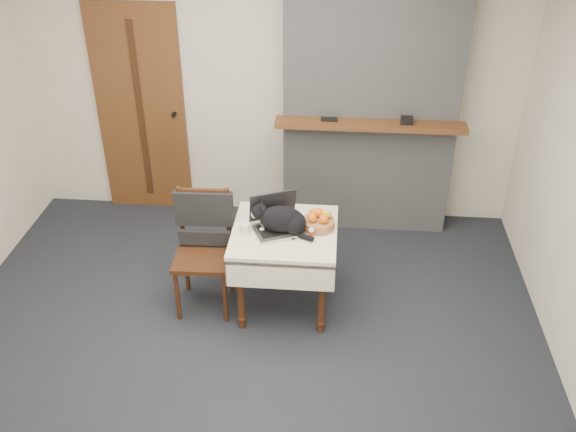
{
  "coord_description": "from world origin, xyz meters",
  "views": [
    {
      "loc": [
        0.64,
        -3.45,
        3.3
      ],
      "look_at": [
        0.3,
        0.48,
        0.86
      ],
      "focal_mm": 40.0,
      "sensor_mm": 36.0,
      "label": 1
    }
  ],
  "objects_px": {
    "laptop": "(276,220)",
    "fruit_basket": "(319,221)",
    "door": "(141,111)",
    "side_table": "(285,243)",
    "cream_jar": "(245,229)",
    "pill_bottle": "(311,233)",
    "chair": "(204,233)",
    "cat": "(283,220)"
  },
  "relations": [
    {
      "from": "pill_bottle",
      "to": "chair",
      "type": "height_order",
      "value": "chair"
    },
    {
      "from": "fruit_basket",
      "to": "chair",
      "type": "bearing_deg",
      "value": -178.3
    },
    {
      "from": "door",
      "to": "side_table",
      "type": "bearing_deg",
      "value": -44.51
    },
    {
      "from": "door",
      "to": "pill_bottle",
      "type": "xyz_separation_m",
      "value": [
        1.67,
        -1.53,
        -0.26
      ]
    },
    {
      "from": "side_table",
      "to": "chair",
      "type": "xyz_separation_m",
      "value": [
        -0.62,
        0.04,
        0.03
      ]
    },
    {
      "from": "fruit_basket",
      "to": "cream_jar",
      "type": "bearing_deg",
      "value": -166.48
    },
    {
      "from": "side_table",
      "to": "cream_jar",
      "type": "distance_m",
      "value": 0.33
    },
    {
      "from": "laptop",
      "to": "door",
      "type": "bearing_deg",
      "value": 110.78
    },
    {
      "from": "pill_bottle",
      "to": "fruit_basket",
      "type": "xyz_separation_m",
      "value": [
        0.05,
        0.15,
        0.02
      ]
    },
    {
      "from": "pill_bottle",
      "to": "cream_jar",
      "type": "bearing_deg",
      "value": 177.65
    },
    {
      "from": "laptop",
      "to": "cat",
      "type": "relative_size",
      "value": 0.94
    },
    {
      "from": "cat",
      "to": "cream_jar",
      "type": "relative_size",
      "value": 5.92
    },
    {
      "from": "pill_bottle",
      "to": "fruit_basket",
      "type": "relative_size",
      "value": 0.32
    },
    {
      "from": "laptop",
      "to": "fruit_basket",
      "type": "relative_size",
      "value": 1.88
    },
    {
      "from": "door",
      "to": "cat",
      "type": "xyz_separation_m",
      "value": [
        1.45,
        -1.46,
        -0.2
      ]
    },
    {
      "from": "cat",
      "to": "pill_bottle",
      "type": "distance_m",
      "value": 0.24
    },
    {
      "from": "side_table",
      "to": "chair",
      "type": "distance_m",
      "value": 0.63
    },
    {
      "from": "door",
      "to": "pill_bottle",
      "type": "height_order",
      "value": "door"
    },
    {
      "from": "pill_bottle",
      "to": "chair",
      "type": "distance_m",
      "value": 0.85
    },
    {
      "from": "fruit_basket",
      "to": "pill_bottle",
      "type": "bearing_deg",
      "value": -107.52
    },
    {
      "from": "cat",
      "to": "chair",
      "type": "bearing_deg",
      "value": -178.62
    },
    {
      "from": "side_table",
      "to": "cat",
      "type": "xyz_separation_m",
      "value": [
        -0.01,
        -0.02,
        0.22
      ]
    },
    {
      "from": "laptop",
      "to": "pill_bottle",
      "type": "relative_size",
      "value": 5.91
    },
    {
      "from": "laptop",
      "to": "chair",
      "type": "relative_size",
      "value": 0.47
    },
    {
      "from": "door",
      "to": "cream_jar",
      "type": "bearing_deg",
      "value": -51.94
    },
    {
      "from": "pill_bottle",
      "to": "laptop",
      "type": "bearing_deg",
      "value": 156.83
    },
    {
      "from": "cat",
      "to": "cream_jar",
      "type": "height_order",
      "value": "cat"
    },
    {
      "from": "side_table",
      "to": "cream_jar",
      "type": "height_order",
      "value": "cream_jar"
    },
    {
      "from": "laptop",
      "to": "pill_bottle",
      "type": "distance_m",
      "value": 0.29
    },
    {
      "from": "cream_jar",
      "to": "pill_bottle",
      "type": "xyz_separation_m",
      "value": [
        0.49,
        -0.02,
        -0.0
      ]
    },
    {
      "from": "side_table",
      "to": "laptop",
      "type": "distance_m",
      "value": 0.19
    },
    {
      "from": "pill_bottle",
      "to": "chair",
      "type": "relative_size",
      "value": 0.08
    },
    {
      "from": "laptop",
      "to": "cream_jar",
      "type": "distance_m",
      "value": 0.24
    },
    {
      "from": "chair",
      "to": "fruit_basket",
      "type": "bearing_deg",
      "value": -0.08
    },
    {
      "from": "laptop",
      "to": "fruit_basket",
      "type": "xyz_separation_m",
      "value": [
        0.31,
        0.03,
        -0.01
      ]
    },
    {
      "from": "cream_jar",
      "to": "pill_bottle",
      "type": "height_order",
      "value": "cream_jar"
    },
    {
      "from": "laptop",
      "to": "chair",
      "type": "bearing_deg",
      "value": 155.09
    },
    {
      "from": "chair",
      "to": "laptop",
      "type": "bearing_deg",
      "value": -2.7
    },
    {
      "from": "fruit_basket",
      "to": "laptop",
      "type": "bearing_deg",
      "value": -173.65
    },
    {
      "from": "pill_bottle",
      "to": "fruit_basket",
      "type": "distance_m",
      "value": 0.16
    },
    {
      "from": "laptop",
      "to": "cat",
      "type": "distance_m",
      "value": 0.08
    },
    {
      "from": "laptop",
      "to": "chair",
      "type": "xyz_separation_m",
      "value": [
        -0.56,
        0.01,
        -0.15
      ]
    }
  ]
}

